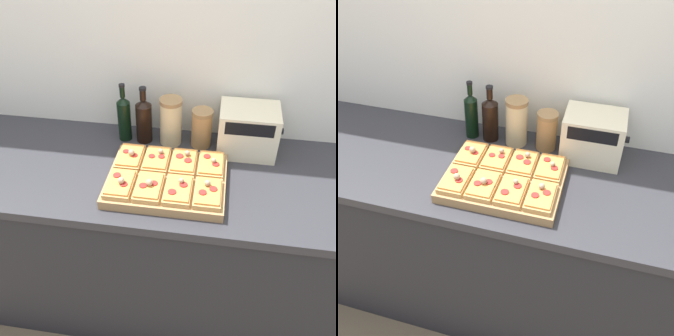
{
  "view_description": "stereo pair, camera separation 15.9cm",
  "coord_description": "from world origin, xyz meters",
  "views": [
    {
      "loc": [
        0.17,
        -0.95,
        1.97
      ],
      "look_at": [
        -0.02,
        0.27,
        0.97
      ],
      "focal_mm": 42.0,
      "sensor_mm": 36.0,
      "label": 1
    },
    {
      "loc": [
        0.32,
        -0.91,
        1.97
      ],
      "look_at": [
        -0.02,
        0.27,
        0.97
      ],
      "focal_mm": 42.0,
      "sensor_mm": 36.0,
      "label": 2
    }
  ],
  "objects": [
    {
      "name": "pizza_slice_back_midleft",
      "position": [
        -0.07,
        0.33,
        0.97
      ],
      "size": [
        0.1,
        0.17,
        0.05
      ],
      "color": "tan",
      "rests_on": "cutting_board"
    },
    {
      "name": "pizza_slice_front_left",
      "position": [
        -0.19,
        0.15,
        0.97
      ],
      "size": [
        0.1,
        0.17,
        0.05
      ],
      "color": "tan",
      "rests_on": "cutting_board"
    },
    {
      "name": "pizza_slice_front_midleft",
      "position": [
        -0.07,
        0.15,
        0.97
      ],
      "size": [
        0.1,
        0.17,
        0.05
      ],
      "color": "tan",
      "rests_on": "cutting_board"
    },
    {
      "name": "kitchen_counter",
      "position": [
        0.0,
        0.32,
        0.46
      ],
      "size": [
        2.63,
        0.67,
        0.91
      ],
      "color": "#232328",
      "rests_on": "ground_plane"
    },
    {
      "name": "wall_back",
      "position": [
        0.0,
        0.67,
        1.25
      ],
      "size": [
        6.0,
        0.06,
        2.5
      ],
      "color": "silver",
      "rests_on": "ground_plane"
    },
    {
      "name": "olive_oil_bottle",
      "position": [
        -0.26,
        0.54,
        1.03
      ],
      "size": [
        0.06,
        0.06,
        0.28
      ],
      "color": "black",
      "rests_on": "kitchen_counter"
    },
    {
      "name": "grain_jar_tall",
      "position": [
        -0.05,
        0.54,
        1.02
      ],
      "size": [
        0.1,
        0.1,
        0.22
      ],
      "color": "beige",
      "rests_on": "kitchen_counter"
    },
    {
      "name": "pizza_slice_front_right",
      "position": [
        0.15,
        0.15,
        0.97
      ],
      "size": [
        0.1,
        0.17,
        0.05
      ],
      "color": "tan",
      "rests_on": "cutting_board"
    },
    {
      "name": "wine_bottle",
      "position": [
        -0.17,
        0.54,
        1.02
      ],
      "size": [
        0.07,
        0.07,
        0.27
      ],
      "color": "black",
      "rests_on": "kitchen_counter"
    },
    {
      "name": "toaster_oven",
      "position": [
        0.3,
        0.52,
        1.02
      ],
      "size": [
        0.28,
        0.19,
        0.21
      ],
      "color": "beige",
      "rests_on": "kitchen_counter"
    },
    {
      "name": "pizza_slice_back_midright",
      "position": [
        0.04,
        0.33,
        0.97
      ],
      "size": [
        0.1,
        0.17,
        0.05
      ],
      "color": "tan",
      "rests_on": "cutting_board"
    },
    {
      "name": "pizza_slice_back_left",
      "position": [
        -0.19,
        0.33,
        0.97
      ],
      "size": [
        0.1,
        0.17,
        0.06
      ],
      "color": "tan",
      "rests_on": "cutting_board"
    },
    {
      "name": "pizza_slice_front_midright",
      "position": [
        0.04,
        0.15,
        0.97
      ],
      "size": [
        0.1,
        0.17,
        0.05
      ],
      "color": "tan",
      "rests_on": "cutting_board"
    },
    {
      "name": "grain_jar_short",
      "position": [
        0.09,
        0.54,
        1.0
      ],
      "size": [
        0.09,
        0.09,
        0.18
      ],
      "color": "#AD7F4C",
      "rests_on": "kitchen_counter"
    },
    {
      "name": "cutting_board",
      "position": [
        -0.02,
        0.24,
        0.93
      ],
      "size": [
        0.47,
        0.37,
        0.04
      ],
      "primitive_type": "cube",
      "color": "#A37A4C",
      "rests_on": "kitchen_counter"
    },
    {
      "name": "pizza_slice_back_right",
      "position": [
        0.15,
        0.33,
        0.97
      ],
      "size": [
        0.1,
        0.17,
        0.05
      ],
      "color": "tan",
      "rests_on": "cutting_board"
    }
  ]
}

